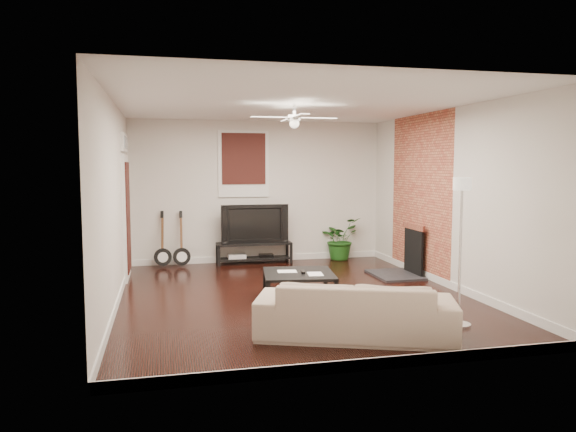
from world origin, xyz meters
The scene contains 14 objects.
room centered at (0.00, 0.00, 1.40)m, with size 5.01×6.01×2.81m.
brick_accent centered at (2.49, 1.00, 1.40)m, with size 0.02×2.20×2.80m, color #A74836.
fireplace centered at (2.20, 1.00, 0.46)m, with size 0.80×1.10×0.92m, color black.
window_back centered at (-0.30, 2.97, 1.95)m, with size 1.00×0.06×1.30m, color black.
door_left centered at (-2.46, 1.90, 1.25)m, with size 0.08×1.00×2.50m, color white.
tv_stand centered at (-0.13, 2.78, 0.21)m, with size 1.47×0.39×0.41m, color black.
tv centered at (-0.13, 2.80, 0.79)m, with size 1.31×0.17×0.76m, color black.
coffee_table centered at (-0.01, -0.29, 0.20)m, with size 0.97×0.97×0.41m, color black.
sofa centered at (0.22, -2.00, 0.32)m, with size 2.19×0.86×0.64m, color tan.
floor_lamp centered at (1.57, -1.90, 0.90)m, with size 0.29×0.29×1.79m, color white, non-canonical shape.
potted_plant centered at (1.65, 2.82, 0.43)m, with size 0.77×0.67×0.86m, color #1B5017.
guitar_left centered at (-1.88, 2.75, 0.54)m, with size 0.33×0.23×1.07m, color black, non-canonical shape.
guitar_right centered at (-1.53, 2.72, 0.54)m, with size 0.33×0.23×1.07m, color black, non-canonical shape.
ceiling_fan centered at (0.00, 0.00, 2.60)m, with size 1.24×1.24×0.32m, color white, non-canonical shape.
Camera 1 is at (-1.85, -7.61, 1.92)m, focal length 33.74 mm.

